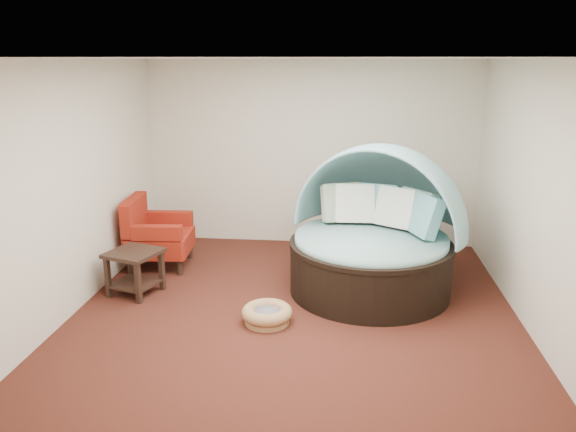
# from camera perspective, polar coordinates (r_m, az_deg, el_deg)

# --- Properties ---
(floor) EXTENTS (5.00, 5.00, 0.00)m
(floor) POSITION_cam_1_polar(r_m,az_deg,el_deg) (6.60, 0.80, -9.37)
(floor) COLOR #491C14
(floor) RESTS_ON ground
(wall_back) EXTENTS (5.00, 0.00, 5.00)m
(wall_back) POSITION_cam_1_polar(r_m,az_deg,el_deg) (8.59, 2.35, 6.31)
(wall_back) COLOR beige
(wall_back) RESTS_ON floor
(wall_front) EXTENTS (5.00, 0.00, 5.00)m
(wall_front) POSITION_cam_1_polar(r_m,az_deg,el_deg) (3.76, -2.59, -6.03)
(wall_front) COLOR beige
(wall_front) RESTS_ON floor
(wall_left) EXTENTS (0.00, 5.00, 5.00)m
(wall_left) POSITION_cam_1_polar(r_m,az_deg,el_deg) (6.82, -20.58, 2.89)
(wall_left) COLOR beige
(wall_left) RESTS_ON floor
(wall_right) EXTENTS (0.00, 5.00, 5.00)m
(wall_right) POSITION_cam_1_polar(r_m,az_deg,el_deg) (6.42, 23.66, 1.83)
(wall_right) COLOR beige
(wall_right) RESTS_ON floor
(ceiling) EXTENTS (5.00, 5.00, 0.00)m
(ceiling) POSITION_cam_1_polar(r_m,az_deg,el_deg) (5.98, 0.90, 15.75)
(ceiling) COLOR white
(ceiling) RESTS_ON wall_back
(canopy_daybed) EXTENTS (2.65, 2.62, 1.82)m
(canopy_daybed) POSITION_cam_1_polar(r_m,az_deg,el_deg) (6.95, 8.86, -0.79)
(canopy_daybed) COLOR black
(canopy_daybed) RESTS_ON floor
(pet_basket) EXTENTS (0.67, 0.67, 0.19)m
(pet_basket) POSITION_cam_1_polar(r_m,az_deg,el_deg) (6.23, -2.15, -9.93)
(pet_basket) COLOR olive
(pet_basket) RESTS_ON floor
(red_armchair) EXTENTS (0.90, 0.90, 0.98)m
(red_armchair) POSITION_cam_1_polar(r_m,az_deg,el_deg) (7.96, -13.34, -1.86)
(red_armchair) COLOR black
(red_armchair) RESTS_ON floor
(side_table) EXTENTS (0.72, 0.72, 0.55)m
(side_table) POSITION_cam_1_polar(r_m,az_deg,el_deg) (7.12, -15.31, -4.94)
(side_table) COLOR black
(side_table) RESTS_ON floor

